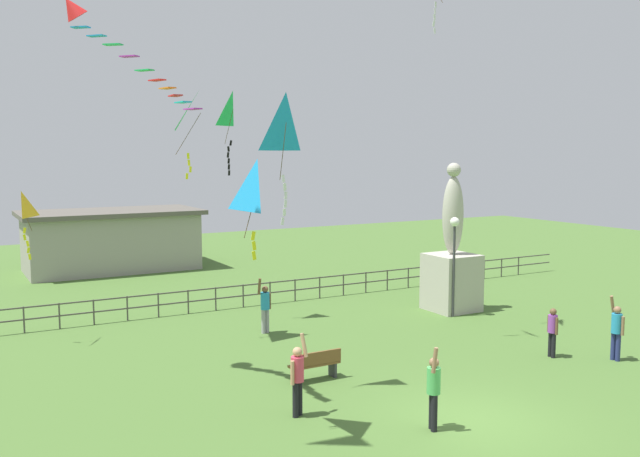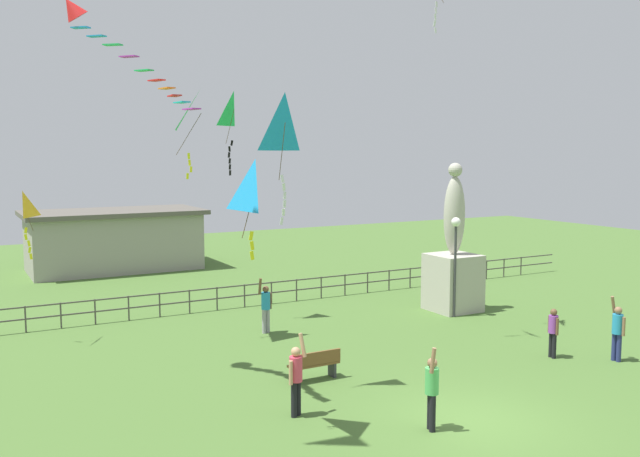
{
  "view_description": "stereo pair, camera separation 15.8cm",
  "coord_description": "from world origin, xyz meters",
  "views": [
    {
      "loc": [
        -10.89,
        -11.93,
        6.35
      ],
      "look_at": [
        -0.62,
        6.3,
        4.06
      ],
      "focal_mm": 38.5,
      "sensor_mm": 36.0,
      "label": 1
    },
    {
      "loc": [
        -10.76,
        -12.01,
        6.35
      ],
      "look_at": [
        -0.62,
        6.3,
        4.06
      ],
      "focal_mm": 38.5,
      "sensor_mm": 36.0,
      "label": 2
    }
  ],
  "objects": [
    {
      "name": "ground_plane",
      "position": [
        0.0,
        0.0,
        0.0
      ],
      "size": [
        80.0,
        80.0,
        0.0
      ],
      "primitive_type": "plane",
      "color": "#476B2D"
    },
    {
      "name": "lamppost",
      "position": [
        6.52,
        8.39,
        2.89
      ],
      "size": [
        0.36,
        0.36,
        3.91
      ],
      "color": "#38383D",
      "rests_on": "ground_plane"
    },
    {
      "name": "streamer_kite",
      "position": [
        -7.21,
        7.54,
        9.98
      ],
      "size": [
        2.55,
        4.54,
        3.26
      ],
      "color": "red"
    },
    {
      "name": "person_3",
      "position": [
        -1.15,
        0.05,
        1.01
      ],
      "size": [
        0.37,
        0.5,
        2.01
      ],
      "color": "black",
      "rests_on": "ground_plane"
    },
    {
      "name": "kite_4",
      "position": [
        -4.73,
        1.79,
        5.6
      ],
      "size": [
        0.58,
        1.1,
        2.21
      ],
      "color": "#198CD1"
    },
    {
      "name": "statue_monument",
      "position": [
        7.22,
        9.33,
        1.82
      ],
      "size": [
        1.83,
        1.83,
        5.98
      ],
      "color": "#B2AD9E",
      "rests_on": "ground_plane"
    },
    {
      "name": "person_4",
      "position": [
        7.14,
        1.52,
        1.0
      ],
      "size": [
        0.32,
        0.52,
        2.0
      ],
      "color": "navy",
      "rests_on": "ground_plane"
    },
    {
      "name": "person_1",
      "position": [
        -3.49,
        2.32,
        1.01
      ],
      "size": [
        0.54,
        0.33,
        2.02
      ],
      "color": "black",
      "rests_on": "ground_plane"
    },
    {
      "name": "kite_6",
      "position": [
        -3.05,
        3.74,
        7.0
      ],
      "size": [
        0.86,
        0.7,
        3.36
      ],
      "color": "#198CD1"
    },
    {
      "name": "person_2",
      "position": [
        5.69,
        2.72,
        0.9
      ],
      "size": [
        0.29,
        0.47,
        1.56
      ],
      "color": "black",
      "rests_on": "ground_plane"
    },
    {
      "name": "park_bench",
      "position": [
        -1.83,
        4.42,
        0.46
      ],
      "size": [
        1.5,
        0.42,
        0.85
      ],
      "color": "brown",
      "rests_on": "ground_plane"
    },
    {
      "name": "person_0",
      "position": [
        -0.9,
        9.76,
        1.0
      ],
      "size": [
        0.53,
        0.31,
        1.99
      ],
      "color": "#99999E",
      "rests_on": "ground_plane"
    },
    {
      "name": "pavilion_building",
      "position": [
        -2.61,
        26.0,
        1.66
      ],
      "size": [
        9.38,
        5.0,
        3.28
      ],
      "color": "gray",
      "rests_on": "ground_plane"
    },
    {
      "name": "kite_5",
      "position": [
        -1.23,
        11.72,
        7.82
      ],
      "size": [
        0.84,
        0.75,
        3.06
      ],
      "color": "#1EB759"
    },
    {
      "name": "kite_1",
      "position": [
        -3.17,
        9.79,
        7.6
      ],
      "size": [
        1.36,
        1.23,
        2.84
      ],
      "color": "#1EB759"
    },
    {
      "name": "waterfront_railing",
      "position": [
        -0.4,
        14.0,
        0.62
      ],
      "size": [
        36.03,
        0.06,
        0.95
      ],
      "color": "#4C4742",
      "rests_on": "ground_plane"
    },
    {
      "name": "kite_0",
      "position": [
        -8.44,
        12.23,
        4.59
      ],
      "size": [
        0.75,
        0.96,
        2.25
      ],
      "color": "yellow"
    }
  ]
}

